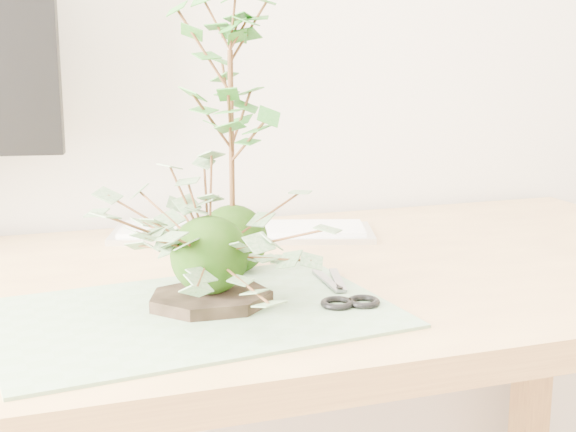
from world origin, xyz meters
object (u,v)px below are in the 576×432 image
object	(u,v)px
desk	(217,339)
maple_kokedama	(230,68)
keyboard	(243,232)
ivy_kokedama	(209,219)

from	to	relation	value
desk	maple_kokedama	xyz separation A→B (m)	(0.03, 0.02, 0.37)
keyboard	desk	bearing A→B (deg)	-96.70
ivy_kokedama	keyboard	xyz separation A→B (m)	(0.14, 0.34, -0.10)
maple_kokedama	keyboard	world-z (taller)	maple_kokedama
desk	keyboard	distance (m)	0.26
ivy_kokedama	keyboard	size ratio (longest dim) A/B	0.73
desk	maple_kokedama	size ratio (longest dim) A/B	3.99
maple_kokedama	keyboard	bearing A→B (deg)	71.06
ivy_kokedama	maple_kokedama	xyz separation A→B (m)	(0.06, 0.14, 0.17)
ivy_kokedama	maple_kokedama	distance (m)	0.23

